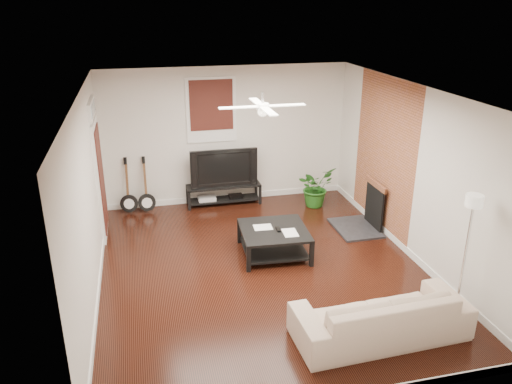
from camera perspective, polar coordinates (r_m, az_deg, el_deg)
room at (r=7.55m, az=0.70°, el=0.70°), size 5.01×6.01×2.81m
brick_accent at (r=9.30m, az=14.25°, el=4.02°), size 0.02×2.20×2.80m
fireplace at (r=9.48m, az=12.19°, el=-1.51°), size 0.80×1.10×0.92m
window_back at (r=10.15m, az=-5.07°, el=9.21°), size 1.00×0.06×1.30m
door_left at (r=9.22m, az=-17.30°, el=2.58°), size 0.08×1.00×2.50m
tv_stand at (r=10.49m, az=-3.67°, el=-0.26°), size 1.52×0.41×0.43m
tv at (r=10.30m, az=-3.77°, el=2.92°), size 1.36×0.18×0.79m
coffee_table at (r=8.46m, az=2.03°, el=-5.61°), size 1.15×1.15×0.46m
sofa at (r=6.70m, az=13.93°, el=-13.26°), size 2.24×0.95×0.64m
floor_lamp at (r=7.04m, az=22.51°, el=-7.06°), size 0.31×0.31×1.80m
potted_plant at (r=10.40m, az=6.74°, el=0.60°), size 0.95×0.92×0.82m
guitar_left at (r=10.22m, az=-14.34°, el=0.61°), size 0.38×0.29×1.13m
guitar_right at (r=10.19m, az=-12.38°, el=0.72°), size 0.36×0.26×1.13m
ceiling_fan at (r=7.21m, az=0.74°, el=9.67°), size 1.24×1.24×0.32m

